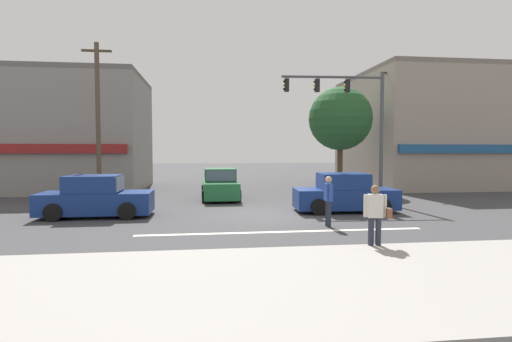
{
  "coord_description": "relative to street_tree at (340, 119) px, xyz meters",
  "views": [
    {
      "loc": [
        -2.37,
        -15.52,
        2.55
      ],
      "look_at": [
        -0.14,
        2.0,
        1.6
      ],
      "focal_mm": 28.0,
      "sensor_mm": 36.0,
      "label": 1
    }
  ],
  "objects": [
    {
      "name": "building_left_block",
      "position": [
        -17.93,
        3.59,
        -0.78
      ],
      "size": [
        11.83,
        8.4,
        7.22
      ],
      "color": "gray",
      "rests_on": "ground"
    },
    {
      "name": "utility_pole_near_left",
      "position": [
        -13.24,
        -2.86,
        -0.38
      ],
      "size": [
        1.4,
        0.22,
        7.72
      ],
      "color": "brown",
      "rests_on": "ground"
    },
    {
      "name": "traffic_light_mast",
      "position": [
        -1.03,
        -4.98,
        -0.09
      ],
      "size": [
        4.89,
        0.48,
        6.2
      ],
      "color": "#47474C",
      "rests_on": "ground"
    },
    {
      "name": "pedestrian_mid_crossing",
      "position": [
        -4.04,
        -10.52,
        -3.44
      ],
      "size": [
        0.23,
        0.57,
        1.67
      ],
      "color": "#232838",
      "rests_on": "ground"
    },
    {
      "name": "sedan_approaching_near",
      "position": [
        -7.31,
        -2.66,
        -3.68
      ],
      "size": [
        1.93,
        4.13,
        1.58
      ],
      "color": "#1E6033",
      "rests_on": "ground"
    },
    {
      "name": "building_right_corner",
      "position": [
        8.16,
        3.96,
        -0.43
      ],
      "size": [
        10.79,
        10.69,
        7.92
      ],
      "color": "gray",
      "rests_on": "ground"
    },
    {
      "name": "pedestrian_foreground_with_bag",
      "position": [
        -3.86,
        -13.81,
        -3.44
      ],
      "size": [
        0.67,
        0.39,
        1.67
      ],
      "color": "#232838",
      "rests_on": "ground"
    },
    {
      "name": "sidewalk_curb",
      "position": [
        -5.7,
        -16.18,
        -4.31
      ],
      "size": [
        40.0,
        5.0,
        0.16
      ],
      "primitive_type": "cube",
      "color": "#9E9993",
      "rests_on": "ground"
    },
    {
      "name": "sedan_waiting_far",
      "position": [
        -12.19,
        -7.53,
        -3.68
      ],
      "size": [
        4.1,
        1.88,
        1.58
      ],
      "color": "navy",
      "rests_on": "ground"
    },
    {
      "name": "ground_plane",
      "position": [
        -5.7,
        -7.68,
        -4.39
      ],
      "size": [
        120.0,
        120.0,
        0.0
      ],
      "primitive_type": "plane",
      "color": "#3D3D3F"
    },
    {
      "name": "utility_pole_far_right",
      "position": [
        3.13,
        -0.19,
        -0.46
      ],
      "size": [
        1.4,
        0.22,
        7.55
      ],
      "color": "brown",
      "rests_on": "ground"
    },
    {
      "name": "street_tree",
      "position": [
        0.0,
        0.0,
        0.0
      ],
      "size": [
        3.79,
        3.79,
        6.3
      ],
      "color": "#4C3823",
      "rests_on": "ground"
    },
    {
      "name": "lane_marking_stripe",
      "position": [
        -5.7,
        -11.18,
        -4.39
      ],
      "size": [
        9.0,
        0.24,
        0.01
      ],
      "primitive_type": "cube",
      "color": "silver",
      "rests_on": "ground"
    },
    {
      "name": "sedan_crossing_center",
      "position": [
        -2.4,
        -7.49,
        -3.68
      ],
      "size": [
        4.2,
        2.08,
        1.58
      ],
      "color": "navy",
      "rests_on": "ground"
    }
  ]
}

